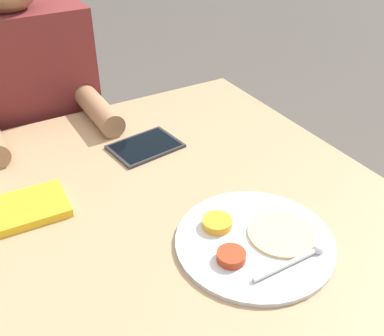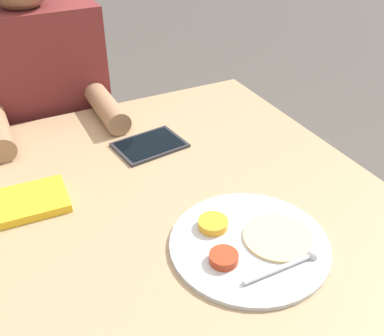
{
  "view_description": "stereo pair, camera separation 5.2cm",
  "coord_description": "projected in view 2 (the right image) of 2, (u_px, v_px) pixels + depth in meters",
  "views": [
    {
      "loc": [
        -0.26,
        -0.75,
        1.41
      ],
      "look_at": [
        0.17,
        -0.0,
        0.82
      ],
      "focal_mm": 42.0,
      "sensor_mm": 36.0,
      "label": 1
    },
    {
      "loc": [
        -0.22,
        -0.77,
        1.41
      ],
      "look_at": [
        0.17,
        -0.0,
        0.82
      ],
      "focal_mm": 42.0,
      "sensor_mm": 36.0,
      "label": 2
    }
  ],
  "objects": [
    {
      "name": "dining_table",
      "position": [
        136.0,
        316.0,
        1.23
      ],
      "size": [
        1.21,
        1.04,
        0.76
      ],
      "color": "#9E7F5B",
      "rests_on": "ground_plane"
    },
    {
      "name": "thali_tray",
      "position": [
        249.0,
        243.0,
        0.91
      ],
      "size": [
        0.33,
        0.33,
        0.03
      ],
      "color": "#B7BABF",
      "rests_on": "dining_table"
    },
    {
      "name": "red_notebook",
      "position": [
        26.0,
        203.0,
        1.02
      ],
      "size": [
        0.19,
        0.14,
        0.02
      ],
      "color": "silver",
      "rests_on": "dining_table"
    },
    {
      "name": "tablet_device",
      "position": [
        150.0,
        145.0,
        1.24
      ],
      "size": [
        0.2,
        0.16,
        0.01
      ],
      "color": "#28282D",
      "rests_on": "dining_table"
    },
    {
      "name": "person_diner",
      "position": [
        51.0,
        146.0,
        1.58
      ],
      "size": [
        0.42,
        0.45,
        1.25
      ],
      "color": "black",
      "rests_on": "ground_plane"
    }
  ]
}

